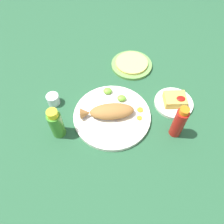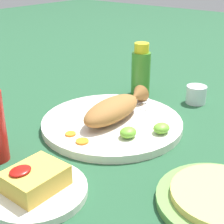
{
  "view_description": "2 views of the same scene",
  "coord_description": "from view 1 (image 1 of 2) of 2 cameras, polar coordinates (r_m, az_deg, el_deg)",
  "views": [
    {
      "loc": [
        -0.02,
        -0.53,
        0.79
      ],
      "look_at": [
        0.0,
        0.0,
        0.04
      ],
      "focal_mm": 35.0,
      "sensor_mm": 36.0,
      "label": 1
    },
    {
      "loc": [
        0.57,
        0.46,
        0.37
      ],
      "look_at": [
        0.0,
        0.0,
        0.04
      ],
      "focal_mm": 55.0,
      "sensor_mm": 36.0,
      "label": 2
    }
  ],
  "objects": [
    {
      "name": "carrot_slice_near",
      "position": [
        0.93,
        7.17,
        -1.56
      ],
      "size": [
        0.02,
        0.02,
        0.0
      ],
      "primitive_type": "cylinder",
      "color": "orange",
      "rests_on": "main_plate"
    },
    {
      "name": "fork_near",
      "position": [
        0.93,
        -5.13,
        -1.66
      ],
      "size": [
        0.19,
        0.04,
        0.0
      ],
      "rotation": [
        0.0,
        0.0,
        3.0
      ],
      "color": "silver",
      "rests_on": "main_plate"
    },
    {
      "name": "ground_plane",
      "position": [
        0.95,
        -0.0,
        -1.31
      ],
      "size": [
        4.0,
        4.0,
        0.0
      ],
      "primitive_type": "plane",
      "color": "#235133"
    },
    {
      "name": "fried_fish",
      "position": [
        0.92,
        -0.73,
        0.14
      ],
      "size": [
        0.23,
        0.09,
        0.05
      ],
      "rotation": [
        0.0,
        0.0,
        0.06
      ],
      "color": "#996633",
      "rests_on": "main_plate"
    },
    {
      "name": "lime_wedge_main",
      "position": [
        0.98,
        2.52,
        3.65
      ],
      "size": [
        0.04,
        0.03,
        0.02
      ],
      "primitive_type": "ellipsoid",
      "color": "#6BB233",
      "rests_on": "main_plate"
    },
    {
      "name": "hot_sauce_bottle_red",
      "position": [
        0.88,
        17.09,
        -2.63
      ],
      "size": [
        0.05,
        0.05,
        0.17
      ],
      "color": "#B21914",
      "rests_on": "ground_plane"
    },
    {
      "name": "side_plate_fries",
      "position": [
        1.03,
        15.78,
        2.3
      ],
      "size": [
        0.17,
        0.17,
        0.01
      ],
      "primitive_type": "cylinder",
      "color": "white",
      "rests_on": "ground_plane"
    },
    {
      "name": "fries_pile",
      "position": [
        1.01,
        16.15,
        3.16
      ],
      "size": [
        0.1,
        0.08,
        0.04
      ],
      "color": "gold",
      "rests_on": "side_plate_fries"
    },
    {
      "name": "carrot_slice_mid",
      "position": [
        0.96,
        7.37,
        0.57
      ],
      "size": [
        0.03,
        0.03,
        0.0
      ],
      "primitive_type": "cylinder",
      "color": "orange",
      "rests_on": "main_plate"
    },
    {
      "name": "lime_wedge_side",
      "position": [
        1.0,
        -1.17,
        5.55
      ],
      "size": [
        0.04,
        0.03,
        0.02
      ],
      "primitive_type": "ellipsoid",
      "color": "#6BB233",
      "rests_on": "main_plate"
    },
    {
      "name": "tortilla_plate",
      "position": [
        1.16,
        5.13,
        12.16
      ],
      "size": [
        0.21,
        0.21,
        0.01
      ],
      "primitive_type": "cylinder",
      "color": "#6B9E4C",
      "rests_on": "ground_plane"
    },
    {
      "name": "tortilla_stack",
      "position": [
        1.15,
        5.18,
        12.63
      ],
      "size": [
        0.16,
        0.16,
        0.01
      ],
      "primitive_type": "cylinder",
      "color": "#E0C666",
      "rests_on": "tortilla_plate"
    },
    {
      "name": "fork_far",
      "position": [
        0.95,
        -4.92,
        0.74
      ],
      "size": [
        0.18,
        0.06,
        0.0
      ],
      "rotation": [
        0.0,
        0.0,
        3.42
      ],
      "color": "silver",
      "rests_on": "main_plate"
    },
    {
      "name": "main_plate",
      "position": [
        0.94,
        -0.0,
        -1.01
      ],
      "size": [
        0.33,
        0.33,
        0.02
      ],
      "primitive_type": "cylinder",
      "color": "white",
      "rests_on": "ground_plane"
    },
    {
      "name": "hot_sauce_bottle_green",
      "position": [
        0.88,
        -14.39,
        -2.95
      ],
      "size": [
        0.05,
        0.05,
        0.15
      ],
      "color": "#3D8428",
      "rests_on": "ground_plane"
    },
    {
      "name": "salt_cup",
      "position": [
        1.02,
        -15.08,
        3.1
      ],
      "size": [
        0.06,
        0.06,
        0.05
      ],
      "color": "silver",
      "rests_on": "ground_plane"
    }
  ]
}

